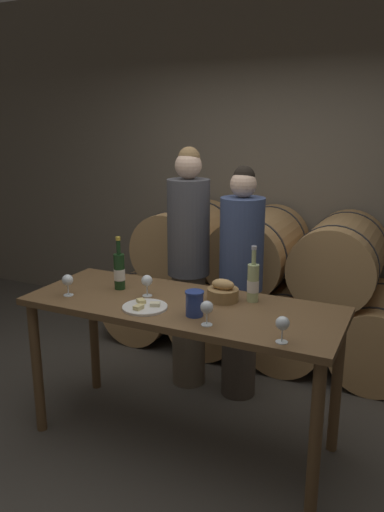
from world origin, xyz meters
TOP-DOWN VIEW (x-y plane):
  - ground_plane at (0.00, 0.00)m, footprint 10.00×10.00m
  - stone_wall_back at (0.00, 2.08)m, footprint 10.00×0.12m
  - barrel_stack at (-0.00, 1.48)m, footprint 2.66×0.97m
  - tasting_table at (0.00, 0.00)m, footprint 1.86×0.72m
  - person_left at (-0.28, 0.68)m, footprint 0.30×0.30m
  - person_right at (0.12, 0.68)m, footprint 0.30×0.30m
  - wine_bottle_red at (-0.47, 0.06)m, footprint 0.07×0.07m
  - wine_bottle_white at (0.37, 0.21)m, footprint 0.07×0.07m
  - blue_crock at (0.15, -0.15)m, footprint 0.10×0.10m
  - bread_basket at (0.20, 0.14)m, footprint 0.19×0.19m
  - cheese_plate at (-0.15, -0.17)m, footprint 0.26×0.26m
  - wine_glass_far_left at (-0.68, -0.18)m, footprint 0.07×0.07m
  - wine_glass_left at (-0.24, 0.02)m, footprint 0.07×0.07m
  - wine_glass_center at (0.27, -0.24)m, footprint 0.07×0.07m
  - wine_glass_right at (0.68, -0.28)m, footprint 0.07×0.07m

SIDE VIEW (x-z plane):
  - ground_plane at x=0.00m, z-range 0.00..0.00m
  - barrel_stack at x=0.00m, z-range -0.05..1.18m
  - tasting_table at x=0.00m, z-range 0.34..1.25m
  - person_right at x=0.12m, z-range 0.02..1.68m
  - person_left at x=-0.28m, z-range 0.03..1.81m
  - cheese_plate at x=-0.15m, z-range 0.90..0.94m
  - bread_basket at x=0.20m, z-range 0.90..1.03m
  - blue_crock at x=0.15m, z-range 0.92..1.06m
  - wine_glass_far_left at x=-0.68m, z-range 0.94..1.07m
  - wine_glass_left at x=-0.24m, z-range 0.94..1.07m
  - wine_glass_center at x=0.27m, z-range 0.94..1.07m
  - wine_glass_right at x=0.68m, z-range 0.94..1.07m
  - wine_bottle_white at x=0.37m, z-range 0.86..1.20m
  - wine_bottle_red at x=-0.47m, z-range 0.86..1.20m
  - stone_wall_back at x=0.00m, z-range 0.00..3.20m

